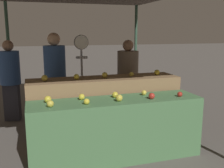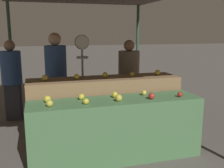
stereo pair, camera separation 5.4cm
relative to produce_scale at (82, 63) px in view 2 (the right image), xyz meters
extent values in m
plane|color=#59544F|center=(0.23, -1.19, -1.19)|extent=(60.00, 60.00, 0.00)
cylinder|color=#33513D|center=(-1.27, 1.84, -0.01)|extent=(0.07, 0.07, 2.36)
cylinder|color=#33513D|center=(1.74, 1.84, -0.01)|extent=(0.07, 0.07, 2.36)
cube|color=#4C7A4C|center=(0.23, -1.19, -0.77)|extent=(2.31, 0.55, 0.83)
cube|color=olive|center=(0.23, -0.59, -0.68)|extent=(2.31, 0.55, 1.02)
sphere|color=gold|center=(-0.63, -1.29, -0.31)|extent=(0.08, 0.08, 0.08)
sphere|color=gold|center=(-0.20, -1.30, -0.32)|extent=(0.07, 0.07, 0.07)
sphere|color=gold|center=(0.23, -1.28, -0.31)|extent=(0.09, 0.09, 0.09)
sphere|color=#B72D23|center=(0.68, -1.30, -0.31)|extent=(0.08, 0.08, 0.08)
sphere|color=#AD281E|center=(1.11, -1.30, -0.32)|extent=(0.07, 0.07, 0.07)
sphere|color=gold|center=(-0.65, -1.08, -0.31)|extent=(0.09, 0.09, 0.09)
sphere|color=gold|center=(-0.21, -1.07, -0.31)|extent=(0.08, 0.08, 0.08)
sphere|color=gold|center=(0.24, -1.09, -0.31)|extent=(0.08, 0.08, 0.08)
sphere|color=yellow|center=(0.68, -1.07, -0.32)|extent=(0.07, 0.07, 0.07)
sphere|color=gold|center=(-0.65, -0.58, -0.12)|extent=(0.09, 0.09, 0.09)
sphere|color=gold|center=(-0.19, -0.59, -0.12)|extent=(0.08, 0.08, 0.08)
sphere|color=gold|center=(0.24, -0.58, -0.12)|extent=(0.09, 0.09, 0.09)
sphere|color=gold|center=(0.68, -0.58, -0.13)|extent=(0.07, 0.07, 0.07)
sphere|color=gold|center=(1.12, -0.58, -0.12)|extent=(0.09, 0.09, 0.09)
cylinder|color=#99999E|center=(0.00, 0.01, -0.41)|extent=(0.04, 0.04, 1.56)
cylinder|color=black|center=(0.00, 0.01, 0.35)|extent=(0.24, 0.01, 0.24)
cylinder|color=silver|center=(0.00, -0.01, 0.35)|extent=(0.23, 0.02, 0.23)
cylinder|color=#99999E|center=(0.00, -0.01, 0.17)|extent=(0.01, 0.01, 0.14)
cylinder|color=#99999E|center=(0.00, -0.01, 0.10)|extent=(0.20, 0.20, 0.03)
cube|color=#2D2D38|center=(-0.42, 0.32, -0.79)|extent=(0.30, 0.20, 0.79)
cylinder|color=#2D4C84|center=(-0.42, 0.32, -0.06)|extent=(0.42, 0.42, 0.69)
sphere|color=tan|center=(-0.42, 0.32, 0.40)|extent=(0.22, 0.22, 0.22)
cube|color=#2D2D38|center=(-1.22, 0.93, -0.83)|extent=(0.32, 0.24, 0.72)
cylinder|color=#2D4C84|center=(-1.22, 0.93, -0.15)|extent=(0.46, 0.46, 0.63)
sphere|color=#936B51|center=(-1.22, 0.93, 0.27)|extent=(0.20, 0.20, 0.20)
cube|color=#2D2D38|center=(0.93, 0.25, -0.83)|extent=(0.33, 0.24, 0.73)
cylinder|color=#756656|center=(0.93, 0.25, -0.15)|extent=(0.47, 0.47, 0.63)
sphere|color=#936B51|center=(0.93, 0.25, 0.27)|extent=(0.21, 0.21, 0.21)
camera|label=1|loc=(-0.82, -4.37, 0.52)|focal=42.00mm
camera|label=2|loc=(-0.77, -4.38, 0.52)|focal=42.00mm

